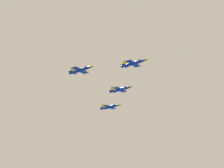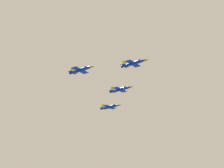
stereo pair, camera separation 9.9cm
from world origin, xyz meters
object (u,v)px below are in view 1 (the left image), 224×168
jet_lead (134,63)px  jet_left_wingman (121,89)px  jet_right_wingman (81,70)px  jet_left_outer (110,107)px

jet_lead → jet_left_wingman: (24.49, 9.29, -4.71)m
jet_lead → jet_left_wingman: 26.61m
jet_right_wingman → jet_left_outer: 54.74m
jet_right_wingman → jet_left_outer: size_ratio=0.97×
jet_left_wingman → jet_left_outer: bearing=140.1°
jet_right_wingman → jet_lead: bearing=40.3°
jet_lead → jet_left_outer: (48.98, 18.57, -7.32)m
jet_lead → jet_left_outer: jet_lead is taller
jet_lead → jet_left_wingman: size_ratio=1.00×
jet_lead → jet_right_wingman: (-5.22, 25.67, -4.39)m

